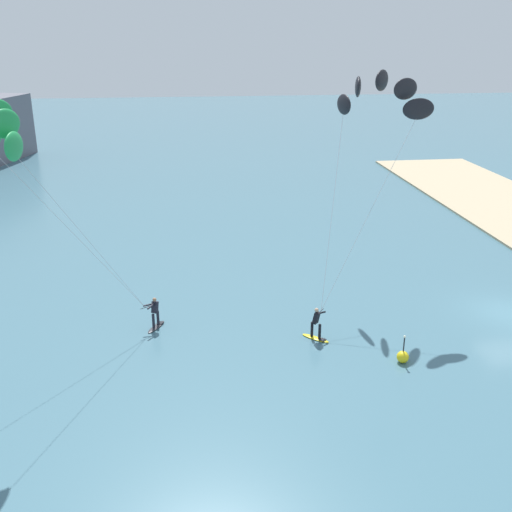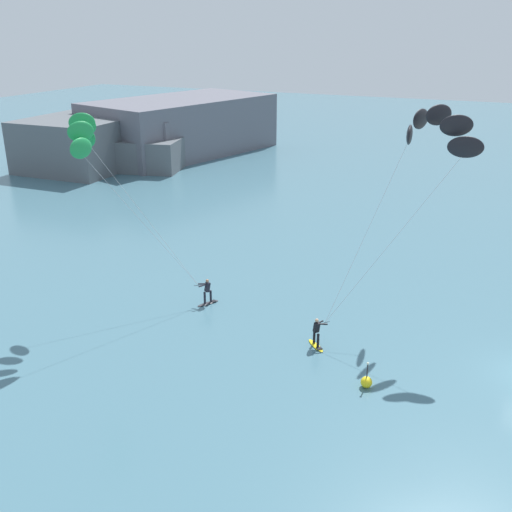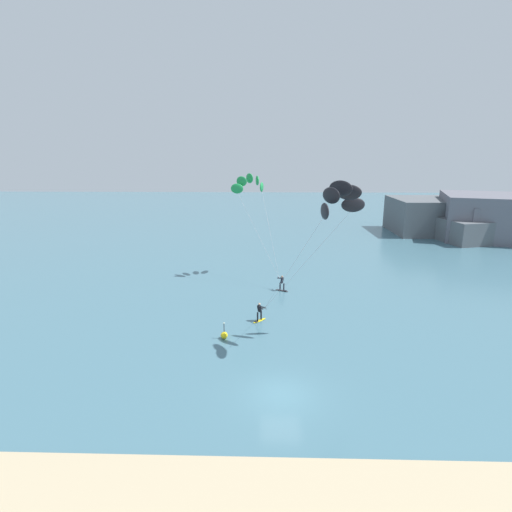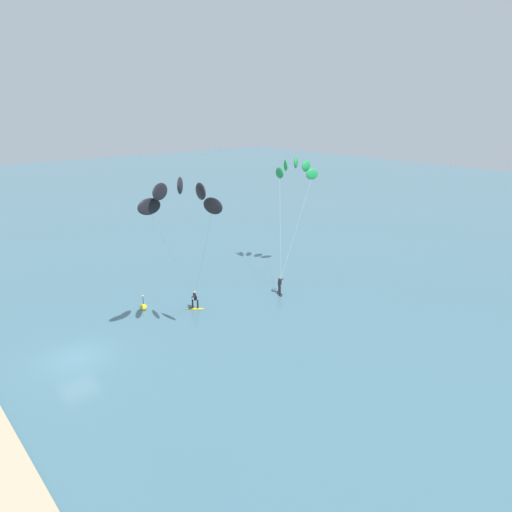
% 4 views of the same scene
% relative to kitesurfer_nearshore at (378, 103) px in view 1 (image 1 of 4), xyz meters
% --- Properties ---
extents(ground_plane, '(240.00, 240.00, 0.00)m').
position_rel_kitesurfer_nearshore_xyz_m(ground_plane, '(-3.91, -6.79, -10.80)').
color(ground_plane, '#426B7A').
extents(kitesurfer_nearshore, '(8.51, 7.61, 12.46)m').
position_rel_kitesurfer_nearshore_xyz_m(kitesurfer_nearshore, '(0.00, 0.00, 0.00)').
color(kitesurfer_nearshore, yellow).
rests_on(kitesurfer_nearshore, ground).
extents(kitesurfer_mid_water, '(6.44, 7.55, 11.92)m').
position_rel_kitesurfer_nearshore_xyz_m(kitesurfer_mid_water, '(-6.67, 17.22, -0.48)').
color(kitesurfer_mid_water, '#333338').
rests_on(kitesurfer_mid_water, ground).
extents(marker_buoy, '(0.56, 0.56, 1.38)m').
position_rel_kitesurfer_nearshore_xyz_m(marker_buoy, '(-8.18, 0.74, -10.50)').
color(marker_buoy, yellow).
rests_on(marker_buoy, ground).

